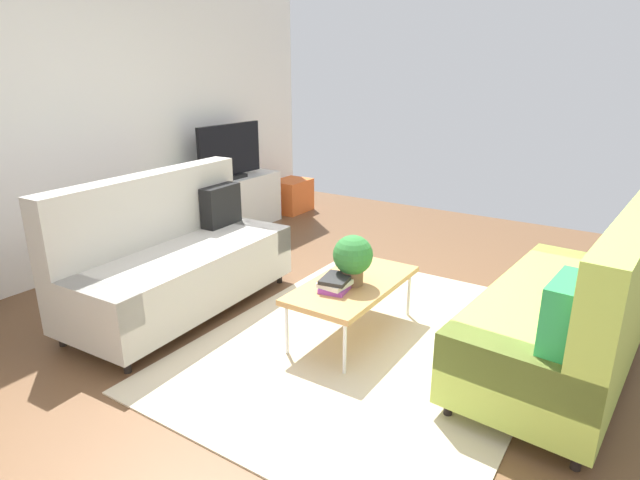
{
  "coord_description": "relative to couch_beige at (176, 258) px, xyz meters",
  "views": [
    {
      "loc": [
        -3.0,
        -1.79,
        1.9
      ],
      "look_at": [
        0.15,
        0.26,
        0.65
      ],
      "focal_mm": 29.22,
      "sensor_mm": 36.0,
      "label": 1
    }
  ],
  "objects": [
    {
      "name": "tv_console",
      "position": [
        1.89,
        1.13,
        -0.12
      ],
      "size": [
        1.4,
        0.44,
        0.64
      ],
      "primitive_type": "cube",
      "color": "silver",
      "rests_on": "ground_plane"
    },
    {
      "name": "area_rug",
      "position": [
        0.34,
        -1.62,
        -0.44
      ],
      "size": [
        2.9,
        2.2,
        0.01
      ],
      "primitive_type": "cube",
      "color": "beige",
      "rests_on": "ground_plane"
    },
    {
      "name": "bottle_1",
      "position": [
        1.57,
        1.09,
        0.31
      ],
      "size": [
        0.05,
        0.05,
        0.23
      ],
      "primitive_type": "cylinder",
      "color": "#3F8C4C",
      "rests_on": "tv_console"
    },
    {
      "name": "wall_far",
      "position": [
        0.34,
        1.47,
        1.01
      ],
      "size": [
        6.4,
        0.12,
        2.9
      ],
      "primitive_type": "cube",
      "color": "white",
      "rests_on": "ground_plane"
    },
    {
      "name": "potted_plant",
      "position": [
        0.36,
        -1.43,
        0.18
      ],
      "size": [
        0.28,
        0.28,
        0.36
      ],
      "color": "brown",
      "rests_on": "coffee_table"
    },
    {
      "name": "vase_0",
      "position": [
        1.31,
        1.18,
        0.29
      ],
      "size": [
        0.09,
        0.09,
        0.18
      ],
      "primitive_type": "cylinder",
      "color": "#33B29E",
      "rests_on": "tv_console"
    },
    {
      "name": "couch_green",
      "position": [
        0.67,
        -2.84,
        0.0
      ],
      "size": [
        1.96,
        0.99,
        1.1
      ],
      "rotation": [
        0.0,
        0.0,
        -0.08
      ],
      "color": "#A3BC4C",
      "rests_on": "ground_plane"
    },
    {
      "name": "table_book_2",
      "position": [
        0.21,
        -1.39,
        0.06
      ],
      "size": [
        0.27,
        0.22,
        0.03
      ],
      "primitive_type": "cube",
      "rotation": [
        0.0,
        0.0,
        0.18
      ],
      "color": "#262626",
      "rests_on": "table_book_1"
    },
    {
      "name": "bottle_0",
      "position": [
        1.46,
        1.09,
        0.27
      ],
      "size": [
        0.05,
        0.05,
        0.15
      ],
      "primitive_type": "cylinder",
      "color": "red",
      "rests_on": "tv_console"
    },
    {
      "name": "table_book_1",
      "position": [
        0.21,
        -1.39,
        0.03
      ],
      "size": [
        0.24,
        0.19,
        0.03
      ],
      "primitive_type": "cube",
      "rotation": [
        0.0,
        0.0,
        -0.03
      ],
      "color": "silver",
      "rests_on": "table_book_0"
    },
    {
      "name": "ground_plane",
      "position": [
        0.34,
        -1.33,
        -0.44
      ],
      "size": [
        7.68,
        7.68,
        0.0
      ],
      "primitive_type": "plane",
      "color": "brown"
    },
    {
      "name": "couch_beige",
      "position": [
        0.0,
        0.0,
        0.0
      ],
      "size": [
        1.94,
        0.93,
        1.1
      ],
      "rotation": [
        0.0,
        0.0,
        3.19
      ],
      "color": "#B2ADA3",
      "rests_on": "ground_plane"
    },
    {
      "name": "coffee_table",
      "position": [
        0.39,
        -1.42,
        -0.05
      ],
      "size": [
        1.1,
        0.56,
        0.42
      ],
      "color": "#B7844C",
      "rests_on": "ground_plane"
    },
    {
      "name": "bottle_2",
      "position": [
        1.66,
        1.09,
        0.28
      ],
      "size": [
        0.05,
        0.05,
        0.16
      ],
      "primitive_type": "cylinder",
      "color": "silver",
      "rests_on": "tv_console"
    },
    {
      "name": "storage_trunk",
      "position": [
        2.99,
        1.03,
        -0.22
      ],
      "size": [
        0.52,
        0.4,
        0.44
      ],
      "primitive_type": "cube",
      "color": "orange",
      "rests_on": "ground_plane"
    },
    {
      "name": "table_book_0",
      "position": [
        0.21,
        -1.39,
        -0.0
      ],
      "size": [
        0.27,
        0.22,
        0.03
      ],
      "primitive_type": "cube",
      "rotation": [
        0.0,
        0.0,
        0.17
      ],
      "color": "purple",
      "rests_on": "coffee_table"
    },
    {
      "name": "tv",
      "position": [
        1.89,
        1.11,
        0.51
      ],
      "size": [
        1.0,
        0.2,
        0.64
      ],
      "color": "black",
      "rests_on": "tv_console"
    }
  ]
}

